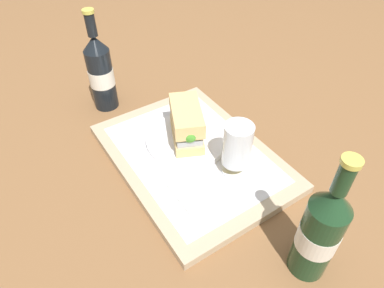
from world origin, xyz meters
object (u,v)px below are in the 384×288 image
Objects in this scene: plate at (187,140)px; beer_glass at (237,148)px; sandwich at (187,124)px; second_bottle at (101,72)px; beer_bottle at (320,232)px.

beer_glass is at bearing 15.03° from plate.
sandwich reaches higher than plate.
sandwich is 0.29m from second_bottle.
sandwich is 0.54× the size of beer_bottle.
second_bottle reaches higher than beer_glass.
beer_glass is at bearing 17.50° from second_bottle.
plate is 0.37m from beer_bottle.
beer_bottle is at bearing 27.05° from sandwich.
plate is 0.29m from second_bottle.
beer_bottle is (0.23, -0.02, 0.02)m from beer_glass.
beer_glass is at bearing 174.54° from beer_bottle.
beer_glass reaches higher than plate.
sandwich is 0.36m from beer_bottle.
beer_bottle and second_bottle have the same top height.
beer_bottle is at bearing 2.17° from plate.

